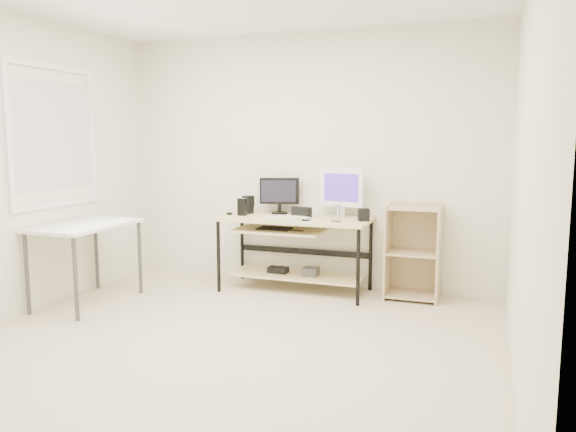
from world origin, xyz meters
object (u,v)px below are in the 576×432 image
(audio_controller, at_px, (242,207))
(side_table, at_px, (85,232))
(desk, at_px, (293,238))
(shelf_unit, at_px, (414,252))
(black_monitor, at_px, (279,193))
(white_imac, at_px, (342,189))

(audio_controller, bearing_deg, side_table, -141.29)
(desk, xyz_separation_m, shelf_unit, (1.18, 0.16, -0.09))
(desk, xyz_separation_m, audio_controller, (-0.53, -0.05, 0.30))
(side_table, bearing_deg, desk, 32.65)
(black_monitor, xyz_separation_m, white_imac, (0.67, -0.01, 0.07))
(shelf_unit, height_order, black_monitor, black_monitor)
(desk, bearing_deg, audio_controller, -174.87)
(side_table, bearing_deg, white_imac, 30.86)
(side_table, distance_m, shelf_unit, 3.09)
(side_table, distance_m, white_imac, 2.47)
(desk, relative_size, audio_controller, 8.53)
(desk, height_order, black_monitor, black_monitor)
(side_table, height_order, audio_controller, audio_controller)
(black_monitor, xyz_separation_m, audio_controller, (-0.31, -0.25, -0.13))
(shelf_unit, bearing_deg, audio_controller, -173.04)
(shelf_unit, bearing_deg, white_imac, 177.22)
(white_imac, bearing_deg, audio_controller, -155.80)
(black_monitor, height_order, audio_controller, black_monitor)
(white_imac, bearing_deg, side_table, -138.93)
(desk, distance_m, audio_controller, 0.61)
(shelf_unit, relative_size, black_monitor, 2.23)
(white_imac, bearing_deg, shelf_unit, 7.44)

